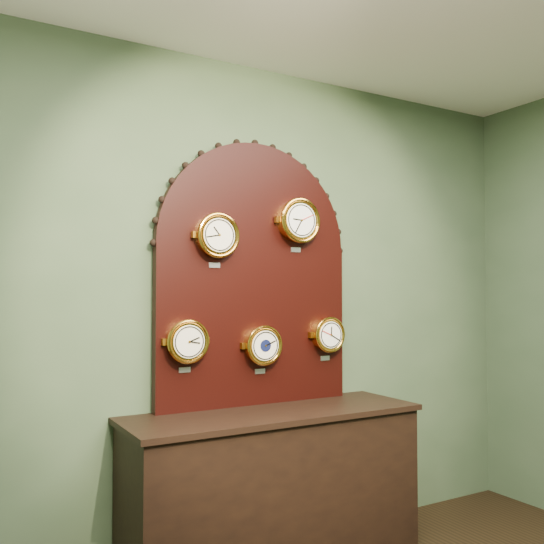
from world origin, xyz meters
TOP-DOWN VIEW (x-y plane):
  - wall_back at (0.00, 2.50)m, footprint 4.00×0.00m
  - shop_counter at (0.00, 2.23)m, footprint 1.60×0.50m
  - display_board at (0.00, 2.45)m, footprint 1.26×0.06m
  - roman_clock at (-0.27, 2.38)m, footprint 0.25×0.08m
  - arabic_clock at (0.26, 2.38)m, footprint 0.27×0.08m
  - hygrometer at (-0.44, 2.38)m, footprint 0.24×0.08m
  - barometer at (0.02, 2.38)m, footprint 0.23×0.08m
  - tide_clock at (0.47, 2.38)m, footprint 0.22×0.08m

SIDE VIEW (x-z plane):
  - shop_counter at x=0.00m, z-range 0.00..0.80m
  - barometer at x=0.02m, z-range 1.03..1.31m
  - hygrometer at x=-0.44m, z-range 1.07..1.35m
  - tide_clock at x=0.47m, z-range 1.08..1.35m
  - wall_back at x=0.00m, z-range -0.60..3.40m
  - display_board at x=0.00m, z-range 0.86..2.39m
  - roman_clock at x=-0.27m, z-range 1.63..1.93m
  - arabic_clock at x=0.26m, z-range 1.73..2.05m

